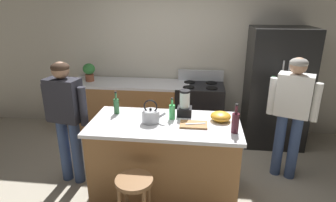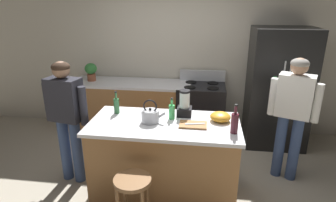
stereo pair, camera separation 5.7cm
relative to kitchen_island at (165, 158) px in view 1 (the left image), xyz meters
name	(u,v)px [view 1 (the left image)]	position (x,y,z in m)	size (l,w,h in m)	color
ground_plane	(165,190)	(0.00, 0.00, -0.46)	(14.00, 14.00, 0.00)	#B2A893
back_wall	(179,53)	(0.00, 1.95, 0.89)	(8.00, 0.10, 2.70)	beige
kitchen_island	(165,158)	(0.00, 0.00, 0.00)	(1.69, 0.84, 0.91)	#9E6B3D
back_counter_run	(130,108)	(-0.80, 1.55, 0.00)	(2.00, 0.64, 0.91)	#9E6B3D
refrigerator	(276,88)	(1.55, 1.50, 0.46)	(0.90, 0.73, 1.84)	black
stove_range	(199,111)	(0.38, 1.52, 0.01)	(0.76, 0.65, 1.09)	black
person_by_island_left	(66,112)	(-1.21, 0.08, 0.49)	(0.60, 0.29, 1.56)	#384C7A
person_by_sink_right	(292,108)	(1.51, 0.52, 0.50)	(0.58, 0.35, 1.59)	#384C7A
bar_stool	(135,191)	(-0.20, -0.69, 0.03)	(0.36, 0.36, 0.63)	brown
potted_plant	(89,71)	(-1.48, 1.55, 0.63)	(0.20, 0.20, 0.30)	brown
blender_appliance	(185,105)	(0.20, 0.24, 0.59)	(0.17, 0.17, 0.31)	black
bottle_soda	(172,111)	(0.07, 0.12, 0.55)	(0.07, 0.07, 0.26)	#3FB259
bottle_wine	(235,122)	(0.75, -0.16, 0.57)	(0.08, 0.08, 0.32)	#471923
bottle_olive_oil	(116,106)	(-0.61, 0.20, 0.56)	(0.07, 0.07, 0.28)	#2D6638
mixing_bowl	(221,116)	(0.62, 0.13, 0.51)	(0.23, 0.23, 0.10)	orange
tea_kettle	(151,116)	(-0.16, -0.01, 0.53)	(0.28, 0.20, 0.27)	#B7BABF
cutting_board	(194,125)	(0.32, -0.04, 0.46)	(0.30, 0.20, 0.02)	#9E6B3D
chef_knife	(195,124)	(0.34, -0.04, 0.48)	(0.22, 0.03, 0.01)	#B7BABF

